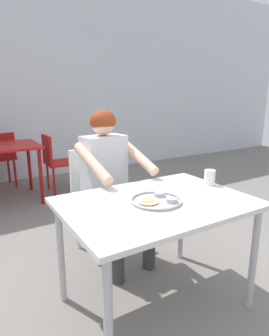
{
  "coord_description": "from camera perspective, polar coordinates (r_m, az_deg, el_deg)",
  "views": [
    {
      "loc": [
        -1.0,
        -1.3,
        1.34
      ],
      "look_at": [
        -0.03,
        0.29,
        0.87
      ],
      "focal_mm": 31.08,
      "sensor_mm": 36.0,
      "label": 1
    }
  ],
  "objects": [
    {
      "name": "chair_red_right",
      "position": [
        4.18,
        -15.04,
        1.66
      ],
      "size": [
        0.44,
        0.39,
        0.81
      ],
      "color": "#AD1413",
      "rests_on": "ground"
    },
    {
      "name": "drinking_cup",
      "position": [
        2.12,
        14.52,
        -1.71
      ],
      "size": [
        0.08,
        0.08,
        0.11
      ],
      "color": "white",
      "rests_on": "table_foreground"
    },
    {
      "name": "table_background_red",
      "position": [
        3.97,
        -24.27,
        2.73
      ],
      "size": [
        0.83,
        0.77,
        0.73
      ],
      "color": "#B71414",
      "rests_on": "ground"
    },
    {
      "name": "chair_foreground",
      "position": [
        2.56,
        -7.33,
        -4.85
      ],
      "size": [
        0.44,
        0.47,
        0.89
      ],
      "color": "silver",
      "rests_on": "ground"
    },
    {
      "name": "ground_plane",
      "position": [
        2.14,
        5.39,
        -25.68
      ],
      "size": [
        12.0,
        12.0,
        0.05
      ],
      "primitive_type": "cube",
      "color": "slate"
    },
    {
      "name": "thali_tray",
      "position": [
        1.75,
        4.34,
        -6.31
      ],
      "size": [
        0.31,
        0.31,
        0.03
      ],
      "color": "#B7BABF",
      "rests_on": "table_foreground"
    },
    {
      "name": "table_foreground",
      "position": [
        1.8,
        4.32,
        -8.58
      ],
      "size": [
        1.13,
        0.81,
        0.72
      ],
      "color": "silver",
      "rests_on": "ground"
    },
    {
      "name": "back_wall",
      "position": [
        5.03,
        -20.74,
        17.42
      ],
      "size": [
        12.0,
        0.12,
        3.4
      ],
      "primitive_type": "cube",
      "color": "silver",
      "rests_on": "ground"
    },
    {
      "name": "diner_foreground",
      "position": [
        2.31,
        -4.78,
        -1.11
      ],
      "size": [
        0.53,
        0.58,
        1.23
      ],
      "color": "#363636",
      "rests_on": "ground"
    },
    {
      "name": "chair_red_far",
      "position": [
        4.6,
        -24.86,
        2.21
      ],
      "size": [
        0.45,
        0.44,
        0.82
      ],
      "color": "#A81514",
      "rests_on": "ground"
    }
  ]
}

